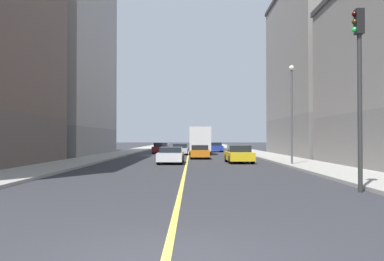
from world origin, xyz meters
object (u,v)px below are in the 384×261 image
at_px(street_lamp_left_near, 291,104).
at_px(car_red, 196,148).
at_px(car_yellow, 238,154).
at_px(traffic_light_left_near, 358,74).
at_px(car_orange, 199,152).
at_px(car_silver, 179,149).
at_px(building_left_mid, 320,71).
at_px(building_right_midblock, 65,53).
at_px(car_white, 170,155).
at_px(box_truck, 199,140).
at_px(car_blue, 215,147).
at_px(car_maroon, 160,148).

bearing_deg(street_lamp_left_near, car_red, 101.73).
bearing_deg(street_lamp_left_near, car_yellow, 132.33).
distance_m(traffic_light_left_near, car_orange, 25.79).
bearing_deg(car_silver, traffic_light_left_near, -78.05).
bearing_deg(traffic_light_left_near, car_yellow, 97.17).
xyz_separation_m(building_left_mid, building_right_midblock, (-28.94, 3.54, 2.62)).
bearing_deg(building_left_mid, building_right_midblock, 173.03).
bearing_deg(building_left_mid, traffic_light_left_near, -104.71).
xyz_separation_m(building_left_mid, car_red, (-13.38, 13.55, -8.72)).
relative_size(traffic_light_left_near, car_silver, 1.48).
xyz_separation_m(street_lamp_left_near, car_white, (-8.55, 2.86, -3.70)).
bearing_deg(box_truck, building_right_midblock, -175.26).
bearing_deg(building_left_mid, car_white, -138.78).
bearing_deg(building_left_mid, car_silver, 166.60).
bearing_deg(car_blue, traffic_light_left_near, -86.80).
height_order(car_orange, car_yellow, car_yellow).
bearing_deg(traffic_light_left_near, car_orange, 101.76).
bearing_deg(box_truck, car_yellow, -81.29).
distance_m(building_left_mid, car_yellow, 18.76).
relative_size(building_left_mid, box_truck, 2.60).
relative_size(traffic_light_left_near, street_lamp_left_near, 0.95).
bearing_deg(car_silver, car_red, 78.01).
bearing_deg(building_right_midblock, car_maroon, 21.55).
height_order(street_lamp_left_near, car_red, street_lamp_left_near).
relative_size(building_left_mid, car_silver, 4.69).
bearing_deg(street_lamp_left_near, car_silver, 112.39).
xyz_separation_m(car_yellow, car_white, (-5.27, -0.74, -0.05)).
bearing_deg(traffic_light_left_near, car_silver, 101.95).
relative_size(car_orange, box_truck, 0.57).
bearing_deg(building_right_midblock, traffic_light_left_near, -58.91).
distance_m(car_orange, box_truck, 10.87).
xyz_separation_m(street_lamp_left_near, car_red, (-6.26, 30.14, -3.71)).
xyz_separation_m(street_lamp_left_near, car_maroon, (-10.90, 24.45, -3.65)).
height_order(street_lamp_left_near, car_maroon, street_lamp_left_near).
bearing_deg(box_truck, building_left_mid, -20.26).
relative_size(traffic_light_left_near, car_blue, 1.49).
bearing_deg(car_maroon, car_red, 50.84).
distance_m(traffic_light_left_near, box_truck, 36.25).
bearing_deg(car_yellow, car_white, -172.06).
xyz_separation_m(traffic_light_left_near, street_lamp_left_near, (1.02, 14.38, 0.15)).
bearing_deg(building_right_midblock, car_white, -52.45).
bearing_deg(car_red, car_blue, 20.50).
distance_m(street_lamp_left_near, box_truck, 22.42).
xyz_separation_m(car_red, car_yellow, (2.98, -26.54, 0.06)).
distance_m(building_left_mid, street_lamp_left_near, 18.74).
bearing_deg(car_yellow, building_left_mid, 51.34).
height_order(building_left_mid, street_lamp_left_near, building_left_mid).
height_order(car_yellow, car_white, car_yellow).
xyz_separation_m(car_white, box_truck, (2.54, 18.58, 1.09)).
relative_size(building_right_midblock, car_red, 5.53).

